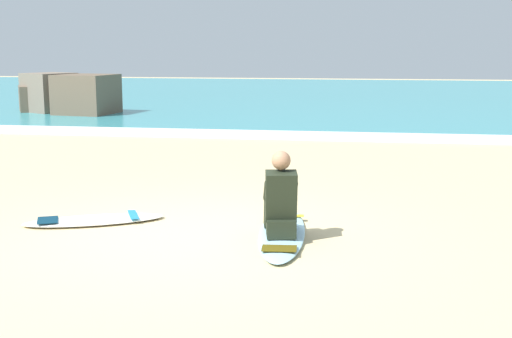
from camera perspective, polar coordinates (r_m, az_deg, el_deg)
The scene contains 7 objects.
ground_plane at distance 7.90m, azimuth -5.29°, elevation -5.60°, with size 80.00×80.00×0.00m, color #CCB584.
sea at distance 29.96m, azimuth 5.65°, elevation 6.10°, with size 80.00×28.00×0.10m, color teal.
breaking_foam at distance 16.38m, azimuth 2.47°, elevation 2.83°, with size 80.00×0.90×0.11m, color white.
surfboard_main at distance 7.89m, azimuth 2.20°, elevation -5.31°, with size 0.71×2.39×0.08m.
surfer_seated at distance 7.60m, azimuth 2.06°, elevation -2.79°, with size 0.46×0.75×0.95m.
surfboard_spare_near at distance 8.67m, azimuth -13.35°, elevation -4.15°, with size 1.77×1.19×0.08m.
rock_outcrop_distant at distance 22.48m, azimuth -15.63°, elevation 5.87°, with size 3.66×2.61×1.32m.
Camera 1 is at (1.95, -7.35, 2.14)m, focal length 48.02 mm.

